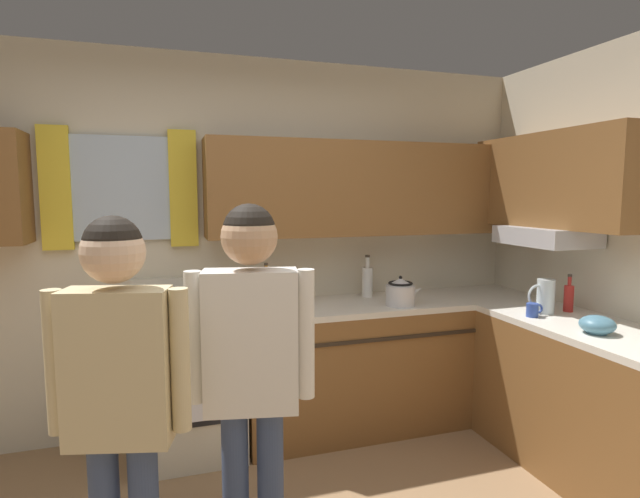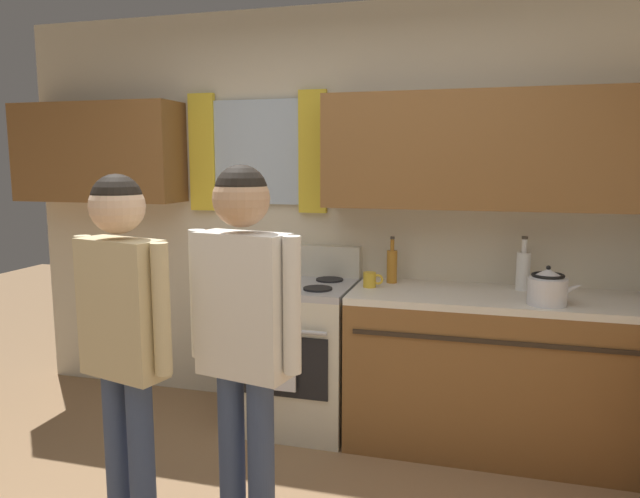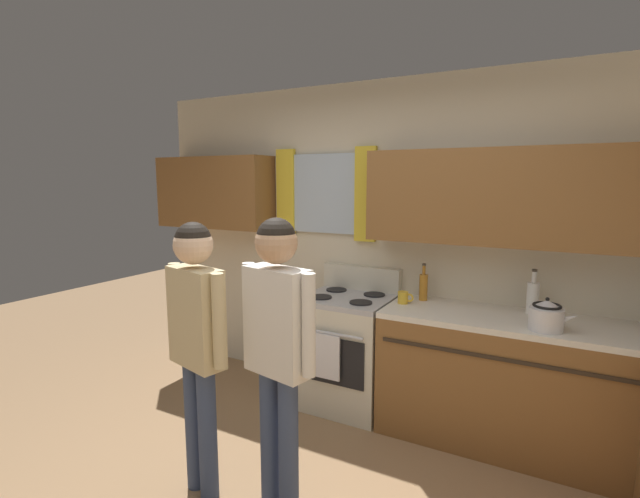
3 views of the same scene
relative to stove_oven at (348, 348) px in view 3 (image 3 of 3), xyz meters
The scene contains 9 objects.
back_wall_unit 1.07m from the stove_oven, 42.24° to the left, with size 4.60×0.42×2.60m.
kitchen_counter_run 1.81m from the stove_oven, 13.41° to the right, with size 2.18×2.08×0.90m.
stove_oven is the anchor object (origin of this frame).
bottle_milk_white 1.44m from the stove_oven, ahead, with size 0.08×0.08×0.31m.
bottle_oil_amber 0.79m from the stove_oven, 16.97° to the left, with size 0.06×0.06×0.29m.
mug_mustard_yellow 0.66m from the stove_oven, ahead, with size 0.12×0.08×0.09m.
stovetop_kettle 1.52m from the stove_oven, ahead, with size 0.27×0.20×0.21m.
adult_left 1.51m from the stove_oven, 101.79° to the right, with size 0.48×0.24×1.59m.
adult_in_plaid 1.42m from the stove_oven, 81.51° to the right, with size 0.50×0.23×1.63m.
Camera 3 is at (1.24, -1.67, 1.81)m, focal length 25.71 mm.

